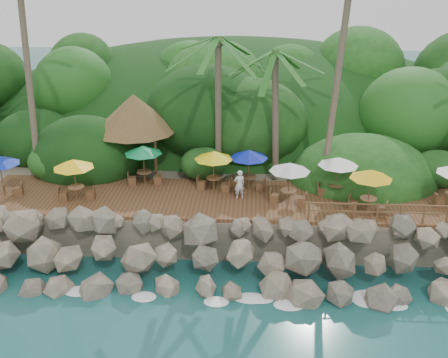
{
  "coord_description": "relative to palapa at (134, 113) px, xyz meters",
  "views": [
    {
      "loc": [
        1.5,
        -19.46,
        14.18
      ],
      "look_at": [
        0.0,
        6.0,
        3.4
      ],
      "focal_mm": 42.18,
      "sensor_mm": 36.0,
      "label": 1
    }
  ],
  "objects": [
    {
      "name": "land_base",
      "position": [
        5.5,
        6.0,
        -4.74
      ],
      "size": [
        32.0,
        25.2,
        2.1
      ],
      "primitive_type": "cube",
      "color": "gray",
      "rests_on": "ground"
    },
    {
      "name": "jungle_foliage",
      "position": [
        5.5,
        5.0,
        -5.79
      ],
      "size": [
        44.0,
        16.0,
        12.0
      ],
      "primitive_type": null,
      "color": "#143811",
      "rests_on": "ground"
    },
    {
      "name": "palapa",
      "position": [
        0.0,
        0.0,
        0.0
      ],
      "size": [
        4.95,
        4.95,
        4.6
      ],
      "color": "brown",
      "rests_on": "ground"
    },
    {
      "name": "dining_clusters",
      "position": [
        6.05,
        -3.9,
        -1.58
      ],
      "size": [
        25.73,
        4.98,
        2.3
      ],
      "color": "brown",
      "rests_on": "terrace"
    },
    {
      "name": "palms",
      "position": [
        4.91,
        -1.15,
        6.03
      ],
      "size": [
        36.05,
        6.81,
        13.16
      ],
      "color": "brown",
      "rests_on": "ground"
    },
    {
      "name": "railing",
      "position": [
        13.62,
        -6.35,
        -2.88
      ],
      "size": [
        8.3,
        0.1,
        1.0
      ],
      "color": "brown",
      "rests_on": "terrace"
    },
    {
      "name": "waiter",
      "position": [
        6.32,
        -3.96,
        -2.69
      ],
      "size": [
        0.67,
        0.55,
        1.59
      ],
      "primitive_type": "imported",
      "rotation": [
        0.0,
        0.0,
        3.48
      ],
      "color": "white",
      "rests_on": "terrace"
    },
    {
      "name": "seawall",
      "position": [
        5.5,
        -8.0,
        -4.64
      ],
      "size": [
        29.0,
        4.0,
        2.3
      ],
      "primitive_type": null,
      "color": "gray",
      "rests_on": "ground"
    },
    {
      "name": "jungle_hill",
      "position": [
        5.5,
        13.5,
        -5.79
      ],
      "size": [
        44.8,
        28.0,
        15.4
      ],
      "primitive_type": "ellipsoid",
      "color": "#143811",
      "rests_on": "ground"
    },
    {
      "name": "terrace",
      "position": [
        5.5,
        -4.0,
        -3.59
      ],
      "size": [
        26.0,
        5.0,
        0.2
      ],
      "primitive_type": "cube",
      "color": "brown",
      "rests_on": "land_base"
    },
    {
      "name": "ground",
      "position": [
        5.5,
        -10.0,
        -5.79
      ],
      "size": [
        140.0,
        140.0,
        0.0
      ],
      "primitive_type": "plane",
      "color": "#19514F",
      "rests_on": "ground"
    },
    {
      "name": "foam_line",
      "position": [
        5.5,
        -9.7,
        -5.76
      ],
      "size": [
        25.2,
        0.8,
        0.06
      ],
      "color": "white",
      "rests_on": "ground"
    }
  ]
}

